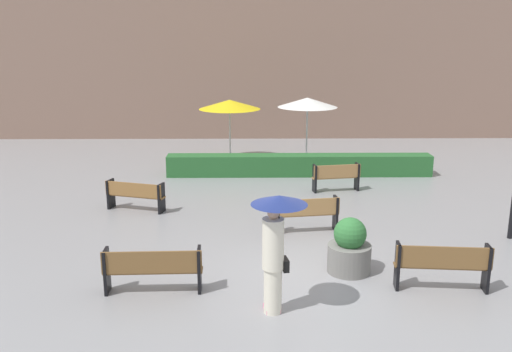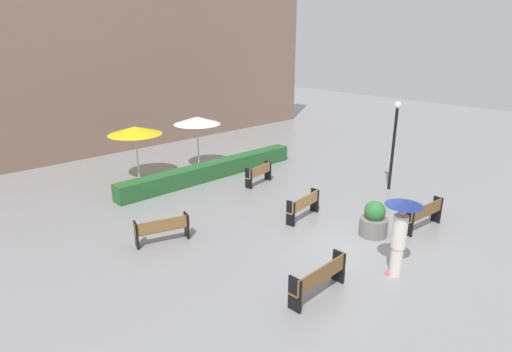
{
  "view_description": "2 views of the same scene",
  "coord_description": "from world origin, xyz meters",
  "px_view_note": "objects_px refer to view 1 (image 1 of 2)",
  "views": [
    {
      "loc": [
        -0.95,
        -10.43,
        4.82
      ],
      "look_at": [
        -0.8,
        2.85,
        1.4
      ],
      "focal_mm": 38.92,
      "sensor_mm": 36.0,
      "label": 1
    },
    {
      "loc": [
        -9.99,
        -6.09,
        6.15
      ],
      "look_at": [
        0.48,
        5.16,
        0.96
      ],
      "focal_mm": 29.24,
      "sensor_mm": 36.0,
      "label": 2
    }
  ],
  "objects_px": {
    "bench_back_row": "(336,175)",
    "pedestrian_with_umbrella": "(276,238)",
    "bench_near_left": "(153,268)",
    "bench_mid_center": "(306,212)",
    "bench_near_right": "(443,263)",
    "patio_umbrella_yellow": "(230,104)",
    "bench_far_left": "(135,194)",
    "patio_umbrella_white": "(307,103)",
    "planter_pot": "(349,249)"
  },
  "relations": [
    {
      "from": "patio_umbrella_yellow",
      "to": "patio_umbrella_white",
      "type": "relative_size",
      "value": 0.94
    },
    {
      "from": "pedestrian_with_umbrella",
      "to": "patio_umbrella_yellow",
      "type": "distance_m",
      "value": 12.12
    },
    {
      "from": "bench_near_left",
      "to": "bench_near_right",
      "type": "xyz_separation_m",
      "value": [
        5.53,
        0.02,
        0.05
      ]
    },
    {
      "from": "bench_near_left",
      "to": "bench_mid_center",
      "type": "bearing_deg",
      "value": 45.5
    },
    {
      "from": "bench_near_left",
      "to": "bench_back_row",
      "type": "bearing_deg",
      "value": 56.88
    },
    {
      "from": "bench_near_right",
      "to": "bench_mid_center",
      "type": "distance_m",
      "value": 4.0
    },
    {
      "from": "planter_pot",
      "to": "bench_far_left",
      "type": "bearing_deg",
      "value": 141.52
    },
    {
      "from": "bench_far_left",
      "to": "planter_pot",
      "type": "bearing_deg",
      "value": -38.48
    },
    {
      "from": "bench_back_row",
      "to": "planter_pot",
      "type": "relative_size",
      "value": 1.3
    },
    {
      "from": "bench_far_left",
      "to": "bench_near_right",
      "type": "height_order",
      "value": "bench_near_right"
    },
    {
      "from": "bench_back_row",
      "to": "patio_umbrella_yellow",
      "type": "relative_size",
      "value": 0.64
    },
    {
      "from": "bench_far_left",
      "to": "bench_near_left",
      "type": "distance_m",
      "value": 5.28
    },
    {
      "from": "bench_near_left",
      "to": "pedestrian_with_umbrella",
      "type": "height_order",
      "value": "pedestrian_with_umbrella"
    },
    {
      "from": "patio_umbrella_yellow",
      "to": "patio_umbrella_white",
      "type": "xyz_separation_m",
      "value": [
        2.89,
        -0.58,
        0.14
      ]
    },
    {
      "from": "bench_mid_center",
      "to": "pedestrian_with_umbrella",
      "type": "height_order",
      "value": "pedestrian_with_umbrella"
    },
    {
      "from": "bench_mid_center",
      "to": "bench_back_row",
      "type": "bearing_deg",
      "value": 70.3
    },
    {
      "from": "bench_mid_center",
      "to": "planter_pot",
      "type": "bearing_deg",
      "value": -74.3
    },
    {
      "from": "bench_near_left",
      "to": "bench_mid_center",
      "type": "height_order",
      "value": "bench_mid_center"
    },
    {
      "from": "bench_back_row",
      "to": "pedestrian_with_umbrella",
      "type": "bearing_deg",
      "value": -106.27
    },
    {
      "from": "bench_mid_center",
      "to": "pedestrian_with_umbrella",
      "type": "xyz_separation_m",
      "value": [
        -0.95,
        -4.09,
        0.87
      ]
    },
    {
      "from": "bench_far_left",
      "to": "patio_umbrella_white",
      "type": "relative_size",
      "value": 0.68
    },
    {
      "from": "bench_near_right",
      "to": "pedestrian_with_umbrella",
      "type": "bearing_deg",
      "value": -165.87
    },
    {
      "from": "bench_far_left",
      "to": "bench_near_right",
      "type": "relative_size",
      "value": 0.94
    },
    {
      "from": "bench_far_left",
      "to": "pedestrian_with_umbrella",
      "type": "height_order",
      "value": "pedestrian_with_umbrella"
    },
    {
      "from": "bench_mid_center",
      "to": "planter_pot",
      "type": "height_order",
      "value": "planter_pot"
    },
    {
      "from": "bench_near_left",
      "to": "planter_pot",
      "type": "bearing_deg",
      "value": 13.23
    },
    {
      "from": "bench_near_right",
      "to": "bench_back_row",
      "type": "bearing_deg",
      "value": 97.94
    },
    {
      "from": "bench_near_right",
      "to": "patio_umbrella_white",
      "type": "bearing_deg",
      "value": 98.27
    },
    {
      "from": "pedestrian_with_umbrella",
      "to": "planter_pot",
      "type": "relative_size",
      "value": 1.84
    },
    {
      "from": "pedestrian_with_umbrella",
      "to": "bench_mid_center",
      "type": "bearing_deg",
      "value": 76.94
    },
    {
      "from": "bench_mid_center",
      "to": "pedestrian_with_umbrella",
      "type": "distance_m",
      "value": 4.29
    },
    {
      "from": "bench_back_row",
      "to": "patio_umbrella_white",
      "type": "height_order",
      "value": "patio_umbrella_white"
    },
    {
      "from": "bench_mid_center",
      "to": "patio_umbrella_yellow",
      "type": "height_order",
      "value": "patio_umbrella_yellow"
    },
    {
      "from": "bench_far_left",
      "to": "planter_pot",
      "type": "xyz_separation_m",
      "value": [
        5.26,
        -4.18,
        0.02
      ]
    },
    {
      "from": "bench_back_row",
      "to": "bench_near_left",
      "type": "distance_m",
      "value": 8.35
    },
    {
      "from": "bench_near_left",
      "to": "patio_umbrella_yellow",
      "type": "height_order",
      "value": "patio_umbrella_yellow"
    },
    {
      "from": "bench_near_left",
      "to": "planter_pot",
      "type": "xyz_separation_m",
      "value": [
        3.91,
        0.92,
        -0.0
      ]
    },
    {
      "from": "patio_umbrella_white",
      "to": "planter_pot",
      "type": "bearing_deg",
      "value": -90.47
    },
    {
      "from": "bench_far_left",
      "to": "bench_mid_center",
      "type": "height_order",
      "value": "bench_mid_center"
    },
    {
      "from": "planter_pot",
      "to": "bench_near_right",
      "type": "bearing_deg",
      "value": -28.81
    },
    {
      "from": "bench_mid_center",
      "to": "patio_umbrella_white",
      "type": "xyz_separation_m",
      "value": [
        0.75,
        7.36,
        1.83
      ]
    },
    {
      "from": "bench_near_right",
      "to": "patio_umbrella_white",
      "type": "relative_size",
      "value": 0.72
    },
    {
      "from": "bench_far_left",
      "to": "patio_umbrella_white",
      "type": "height_order",
      "value": "patio_umbrella_white"
    },
    {
      "from": "bench_back_row",
      "to": "planter_pot",
      "type": "xyz_separation_m",
      "value": [
        -0.66,
        -6.07,
        -0.01
      ]
    },
    {
      "from": "bench_near_left",
      "to": "patio_umbrella_white",
      "type": "xyz_separation_m",
      "value": [
        3.99,
        10.66,
        1.84
      ]
    },
    {
      "from": "bench_near_right",
      "to": "patio_umbrella_yellow",
      "type": "relative_size",
      "value": 0.76
    },
    {
      "from": "bench_far_left",
      "to": "pedestrian_with_umbrella",
      "type": "distance_m",
      "value": 6.99
    },
    {
      "from": "bench_back_row",
      "to": "bench_mid_center",
      "type": "relative_size",
      "value": 0.91
    },
    {
      "from": "bench_mid_center",
      "to": "patio_umbrella_yellow",
      "type": "bearing_deg",
      "value": 105.1
    },
    {
      "from": "bench_far_left",
      "to": "bench_near_left",
      "type": "bearing_deg",
      "value": -75.11
    }
  ]
}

